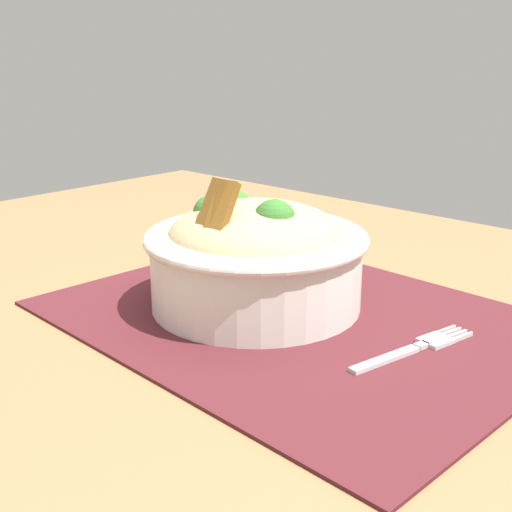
% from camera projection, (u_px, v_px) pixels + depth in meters
% --- Properties ---
extents(table, '(1.35, 0.86, 0.72)m').
position_uv_depth(table, '(308.00, 369.00, 0.66)').
color(table, olive).
rests_on(table, ground_plane).
extents(placemat, '(0.46, 0.36, 0.00)m').
position_uv_depth(placemat, '(297.00, 318.00, 0.63)').
color(placemat, '#47191E').
rests_on(placemat, table).
extents(bowl, '(0.21, 0.21, 0.13)m').
position_uv_depth(bowl, '(256.00, 254.00, 0.64)').
color(bowl, silver).
rests_on(bowl, placemat).
extents(fork, '(0.04, 0.13, 0.00)m').
position_uv_depth(fork, '(417.00, 347.00, 0.56)').
color(fork, silver).
rests_on(fork, placemat).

